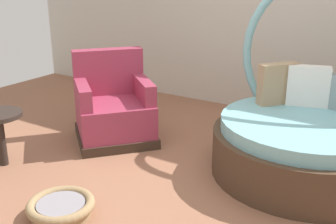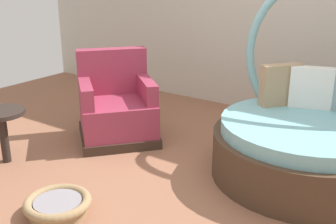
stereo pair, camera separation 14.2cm
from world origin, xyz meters
TOP-DOWN VIEW (x-y plane):
  - ground_plane at (0.00, 0.00)m, footprint 8.00×8.00m
  - round_daybed at (0.79, 0.83)m, footprint 1.62×1.62m
  - red_armchair at (-1.17, 0.50)m, footprint 1.13×1.13m
  - pet_basket at (-0.54, -0.90)m, footprint 0.51×0.51m
  - side_table at (-1.64, -0.57)m, footprint 0.44×0.44m

SIDE VIEW (x-z plane):
  - ground_plane at x=0.00m, z-range -0.02..0.00m
  - pet_basket at x=-0.54m, z-range 0.01..0.14m
  - red_armchair at x=-1.17m, z-range -0.14..0.80m
  - round_daybed at x=0.79m, z-range -0.53..1.27m
  - side_table at x=-1.64m, z-range 0.17..0.69m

